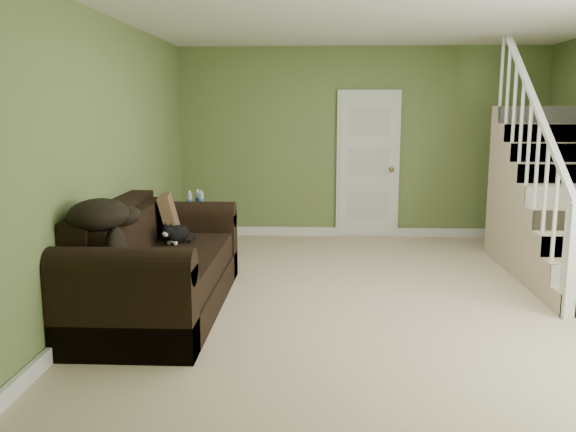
# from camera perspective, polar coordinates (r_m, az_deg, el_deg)

# --- Properties ---
(floor) EXTENTS (5.00, 5.50, 0.01)m
(floor) POSITION_cam_1_polar(r_m,az_deg,el_deg) (6.01, 8.41, -7.24)
(floor) COLOR beige
(floor) RESTS_ON ground
(ceiling) EXTENTS (5.00, 5.50, 0.01)m
(ceiling) POSITION_cam_1_polar(r_m,az_deg,el_deg) (5.80, 9.10, 18.10)
(ceiling) COLOR white
(ceiling) RESTS_ON wall_back
(wall_back) EXTENTS (5.00, 0.04, 2.60)m
(wall_back) POSITION_cam_1_polar(r_m,az_deg,el_deg) (8.50, 6.83, 6.78)
(wall_back) COLOR olive
(wall_back) RESTS_ON floor
(wall_front) EXTENTS (5.00, 0.04, 2.60)m
(wall_front) POSITION_cam_1_polar(r_m,az_deg,el_deg) (3.06, 14.01, 0.77)
(wall_front) COLOR olive
(wall_front) RESTS_ON floor
(wall_left) EXTENTS (0.04, 5.50, 2.60)m
(wall_left) POSITION_cam_1_polar(r_m,az_deg,el_deg) (6.04, -15.68, 5.16)
(wall_left) COLOR olive
(wall_left) RESTS_ON floor
(baseboard_back) EXTENTS (5.00, 0.04, 0.12)m
(baseboard_back) POSITION_cam_1_polar(r_m,az_deg,el_deg) (8.63, 6.67, -1.48)
(baseboard_back) COLOR white
(baseboard_back) RESTS_ON floor
(baseboard_left) EXTENTS (0.04, 5.50, 0.12)m
(baseboard_left) POSITION_cam_1_polar(r_m,az_deg,el_deg) (6.25, -14.87, -6.22)
(baseboard_left) COLOR white
(baseboard_left) RESTS_ON floor
(door) EXTENTS (0.86, 0.12, 2.02)m
(door) POSITION_cam_1_polar(r_m,az_deg,el_deg) (8.48, 7.49, 4.77)
(door) COLOR white
(door) RESTS_ON floor
(staircase) EXTENTS (1.00, 2.51, 2.82)m
(staircase) POSITION_cam_1_polar(r_m,az_deg,el_deg) (7.25, 23.66, 0.21)
(staircase) COLOR beige
(staircase) RESTS_ON floor
(sofa) EXTENTS (1.04, 2.41, 0.95)m
(sofa) POSITION_cam_1_polar(r_m,az_deg,el_deg) (5.54, -12.28, -4.96)
(sofa) COLOR black
(sofa) RESTS_ON floor
(side_table) EXTENTS (0.47, 0.47, 0.78)m
(side_table) POSITION_cam_1_polar(r_m,az_deg,el_deg) (7.69, -8.50, -1.23)
(side_table) COLOR black
(side_table) RESTS_ON floor
(cat) EXTENTS (0.27, 0.48, 0.23)m
(cat) POSITION_cam_1_polar(r_m,az_deg,el_deg) (5.85, -10.35, -1.68)
(cat) COLOR black
(cat) RESTS_ON sofa
(banana) EXTENTS (0.15, 0.21, 0.06)m
(banana) POSITION_cam_1_polar(r_m,az_deg,el_deg) (4.78, -11.30, -5.07)
(banana) COLOR yellow
(banana) RESTS_ON sofa
(throw_pillow) EXTENTS (0.28, 0.46, 0.45)m
(throw_pillow) POSITION_cam_1_polar(r_m,az_deg,el_deg) (6.12, -11.00, -0.05)
(throw_pillow) COLOR #432B1B
(throw_pillow) RESTS_ON sofa
(throw_blanket) EXTENTS (0.60, 0.69, 0.24)m
(throw_blanket) POSITION_cam_1_polar(r_m,az_deg,el_deg) (4.82, -17.33, 0.14)
(throw_blanket) COLOR black
(throw_blanket) RESTS_ON sofa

